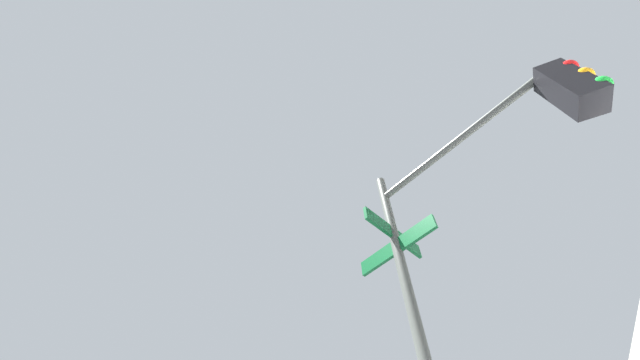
{
  "coord_description": "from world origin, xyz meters",
  "views": [
    {
      "loc": [
        -3.49,
        -6.62,
        1.08
      ],
      "look_at": [
        -5.41,
        -7.41,
        4.0
      ],
      "focal_mm": 19.17,
      "sensor_mm": 36.0,
      "label": 1
    }
  ],
  "objects": [
    {
      "name": "traffic_signal_near",
      "position": [
        -6.08,
        -5.91,
        3.68
      ],
      "size": [
        1.63,
        2.83,
        5.21
      ],
      "color": "#474C47",
      "rests_on": "ground_plane"
    }
  ]
}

